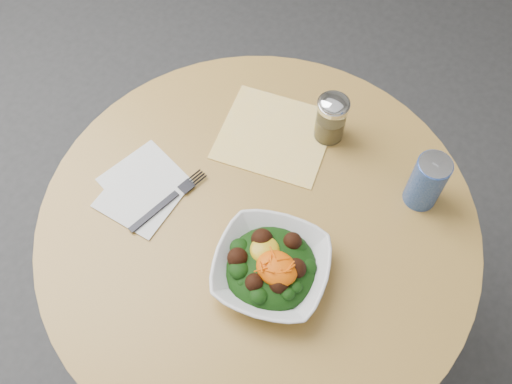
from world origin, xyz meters
TOP-DOWN VIEW (x-y plane):
  - ground at (0.00, 0.00)m, footprint 6.00×6.00m
  - table at (0.00, 0.00)m, footprint 0.90×0.90m
  - cloth_napkin at (-0.09, 0.20)m, footprint 0.28×0.27m
  - paper_napkins at (-0.24, -0.07)m, footprint 0.19×0.20m
  - salad_bowl at (0.08, -0.08)m, footprint 0.27×0.27m
  - fork at (-0.18, -0.06)m, footprint 0.06×0.20m
  - spice_shaker at (0.01, 0.27)m, footprint 0.07×0.07m
  - beverage_can at (0.25, 0.24)m, footprint 0.07×0.07m

SIDE VIEW (x-z plane):
  - ground at x=0.00m, z-range 0.00..0.00m
  - table at x=0.00m, z-range 0.18..0.93m
  - cloth_napkin at x=-0.09m, z-range 0.75..0.75m
  - paper_napkins at x=-0.24m, z-range 0.75..0.75m
  - fork at x=-0.18m, z-range 0.75..0.76m
  - salad_bowl at x=0.08m, z-range 0.74..0.82m
  - spice_shaker at x=0.01m, z-range 0.75..0.87m
  - beverage_can at x=0.25m, z-range 0.75..0.88m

